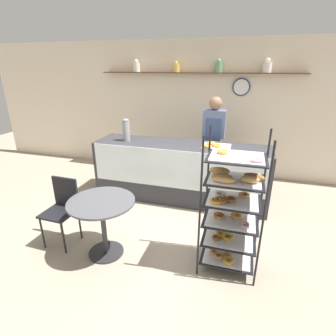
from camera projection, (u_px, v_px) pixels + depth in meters
The scene contains 9 objects.
ground_plane at pixel (160, 234), 3.66m from camera, with size 14.00×14.00×0.00m, color gray.
back_wall at pixel (198, 108), 5.45m from camera, with size 10.00×0.30×2.70m.
display_counter at pixel (180, 172), 4.49m from camera, with size 2.91×0.72×0.99m.
pastry_rack at pixel (231, 208), 2.81m from camera, with size 0.63×0.50×1.60m.
person_worker at pixel (213, 140), 4.72m from camera, with size 0.38×0.23×1.71m.
cafe_table at pixel (102, 214), 3.09m from camera, with size 0.78×0.78×0.73m.
cafe_chair at pixel (63, 204), 3.36m from camera, with size 0.39×0.39×0.87m.
coffee_carafe at pixel (126, 130), 4.46m from camera, with size 0.12×0.12×0.38m.
donut_tray_counter at pixel (214, 145), 4.19m from camera, with size 0.44×0.36×0.05m.
Camera 1 is at (0.98, -2.92, 2.18)m, focal length 28.00 mm.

